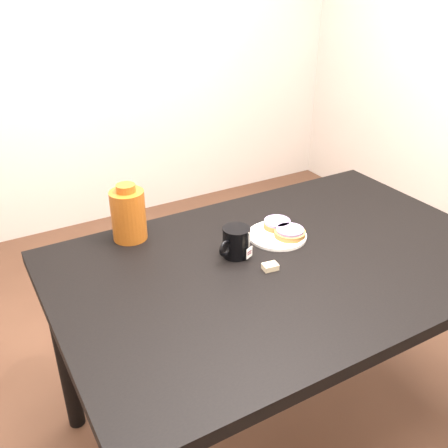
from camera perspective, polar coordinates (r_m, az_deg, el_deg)
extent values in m
plane|color=brown|center=(2.05, 5.63, -21.99)|extent=(4.00, 4.00, 0.00)
cube|color=beige|center=(3.16, -16.19, 23.06)|extent=(3.50, 0.02, 2.70)
cube|color=black|center=(1.57, 6.86, -4.58)|extent=(1.40, 0.90, 0.04)
cylinder|color=black|center=(1.89, -17.85, -13.71)|extent=(0.06, 0.06, 0.71)
cylinder|color=black|center=(2.38, 13.33, -3.55)|extent=(0.06, 0.06, 0.71)
cylinder|color=white|center=(1.67, 6.10, -1.31)|extent=(0.20, 0.20, 0.01)
torus|color=white|center=(1.67, 6.10, -1.15)|extent=(0.19, 0.19, 0.01)
cylinder|color=brown|center=(1.71, 6.08, -0.12)|extent=(0.12, 0.12, 0.02)
cylinder|color=#927BA6|center=(1.70, 6.11, 0.29)|extent=(0.11, 0.11, 0.01)
cylinder|color=brown|center=(1.66, 7.53, -1.09)|extent=(0.12, 0.12, 0.02)
cylinder|color=#927BA6|center=(1.65, 7.56, -0.68)|extent=(0.10, 0.10, 0.01)
cylinder|color=black|center=(1.54, 1.43, -2.04)|extent=(0.11, 0.11, 0.10)
cylinder|color=black|center=(1.52, 1.44, -0.75)|extent=(0.07, 0.07, 0.00)
torus|color=black|center=(1.50, 0.13, -2.80)|extent=(0.05, 0.03, 0.05)
cylinder|color=beige|center=(1.51, 2.89, -1.87)|extent=(0.00, 0.00, 0.05)
cube|color=white|center=(1.53, 2.86, -3.27)|extent=(0.03, 0.01, 0.03)
cube|color=#C6B793|center=(1.50, 5.30, -4.88)|extent=(0.05, 0.04, 0.02)
cylinder|color=#6C300E|center=(1.65, -10.87, 0.99)|extent=(0.14, 0.14, 0.17)
cylinder|color=#6C300E|center=(1.61, -11.17, 4.04)|extent=(0.06, 0.06, 0.02)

